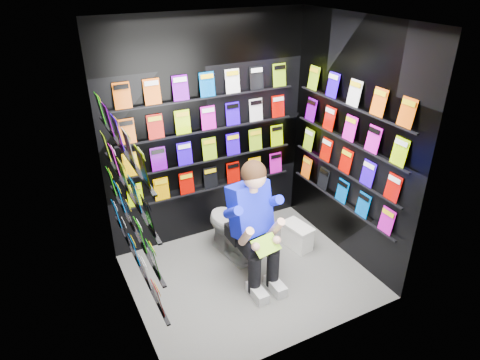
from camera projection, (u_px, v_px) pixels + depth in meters
floor at (249, 276)px, 4.61m from camera, size 2.40×2.40×0.00m
ceiling at (252, 21)px, 3.42m from camera, size 2.40×2.40×0.00m
wall_back at (208, 133)px, 4.80m from camera, size 2.40×0.04×2.60m
wall_front at (314, 219)px, 3.23m from camera, size 2.40×0.04×2.60m
wall_left at (123, 197)px, 3.53m from camera, size 0.04×2.00×2.60m
wall_right at (350, 145)px, 4.51m from camera, size 0.04×2.00×2.60m
comics_back at (209, 134)px, 4.78m from camera, size 2.10×0.06×1.37m
comics_left at (126, 195)px, 3.54m from camera, size 0.06×1.70×1.37m
comics_right at (348, 145)px, 4.49m from camera, size 0.06×1.70×1.37m
toilet at (233, 226)px, 4.81m from camera, size 0.53×0.80×0.73m
longbox at (297, 237)px, 5.03m from camera, size 0.25×0.38×0.27m
longbox_lid at (298, 226)px, 4.96m from camera, size 0.27×0.40×0.03m
reader at (249, 209)px, 4.31m from camera, size 0.68×0.89×1.51m
held_comic at (266, 245)px, 4.14m from camera, size 0.30×0.20×0.12m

